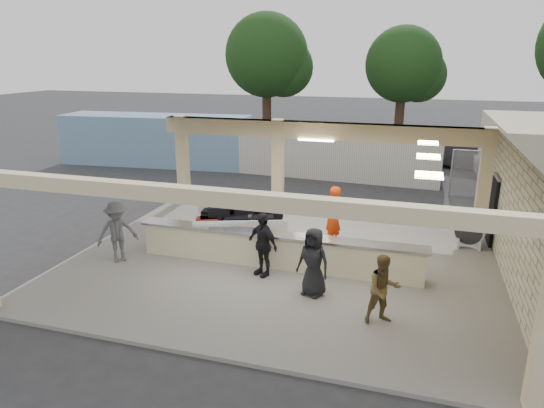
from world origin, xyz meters
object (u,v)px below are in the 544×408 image
(container_blue, at_px, (156,140))
(passenger_b, at_px, (262,244))
(baggage_handler, at_px, (333,216))
(passenger_c, at_px, (117,232))
(drum_fan, at_px, (470,231))
(passenger_d, at_px, (313,262))
(car_dark, at_px, (466,155))
(luggage_cart, at_px, (240,217))
(car_white_a, at_px, (535,163))
(baggage_counter, at_px, (277,250))
(passenger_a, at_px, (383,289))
(container_white, at_px, (322,150))

(container_blue, bearing_deg, passenger_b, -55.22)
(baggage_handler, bearing_deg, passenger_c, -40.58)
(passenger_c, bearing_deg, drum_fan, -21.50)
(passenger_d, distance_m, car_dark, 17.13)
(luggage_cart, height_order, passenger_d, passenger_d)
(passenger_c, bearing_deg, luggage_cart, -5.70)
(car_white_a, height_order, car_dark, car_white_a)
(baggage_counter, bearing_deg, passenger_b, -108.42)
(passenger_a, xyz_separation_m, passenger_b, (-3.29, 1.56, 0.08))
(baggage_counter, distance_m, baggage_handler, 2.39)
(baggage_counter, distance_m, car_white_a, 16.52)
(baggage_counter, relative_size, container_blue, 0.79)
(car_dark, bearing_deg, passenger_a, -160.86)
(passenger_a, height_order, passenger_c, passenger_c)
(drum_fan, relative_size, car_white_a, 0.19)
(passenger_a, distance_m, passenger_b, 3.64)
(drum_fan, height_order, passenger_c, passenger_c)
(car_dark, bearing_deg, drum_fan, -154.71)
(passenger_c, bearing_deg, passenger_d, -47.80)
(baggage_handler, relative_size, car_dark, 0.43)
(luggage_cart, xyz_separation_m, passenger_c, (-2.88, -2.27, -0.00))
(passenger_d, relative_size, container_blue, 0.17)
(car_dark, xyz_separation_m, container_blue, (-16.36, -3.57, 0.61))
(luggage_cart, xyz_separation_m, passenger_d, (2.91, -2.66, -0.02))
(passenger_b, height_order, car_dark, passenger_b)
(container_white, bearing_deg, car_dark, 29.90)
(passenger_d, xyz_separation_m, car_dark, (4.68, 16.48, -0.23))
(drum_fan, distance_m, container_blue, 17.80)
(baggage_handler, relative_size, passenger_a, 1.20)
(drum_fan, height_order, container_white, container_white)
(baggage_handler, height_order, car_white_a, baggage_handler)
(baggage_handler, relative_size, container_white, 0.17)
(car_white_a, bearing_deg, container_white, 107.96)
(container_white, bearing_deg, passenger_d, -76.01)
(luggage_cart, bearing_deg, passenger_a, -56.50)
(passenger_a, height_order, passenger_d, passenger_d)
(passenger_c, distance_m, car_white_a, 20.03)
(luggage_cart, bearing_deg, passenger_d, -61.99)
(luggage_cart, height_order, passenger_a, luggage_cart)
(baggage_handler, bearing_deg, passenger_a, 45.77)
(baggage_counter, bearing_deg, passenger_c, -167.85)
(passenger_d, bearing_deg, car_white_a, 79.69)
(drum_fan, relative_size, car_dark, 0.23)
(baggage_handler, height_order, passenger_a, baggage_handler)
(baggage_handler, bearing_deg, luggage_cart, -54.12)
(drum_fan, relative_size, container_blue, 0.10)
(passenger_c, distance_m, container_blue, 13.84)
(baggage_handler, xyz_separation_m, car_white_a, (7.87, 11.79, -0.28))
(baggage_counter, distance_m, passenger_c, 4.58)
(luggage_cart, xyz_separation_m, container_blue, (-8.76, 10.25, 0.36))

